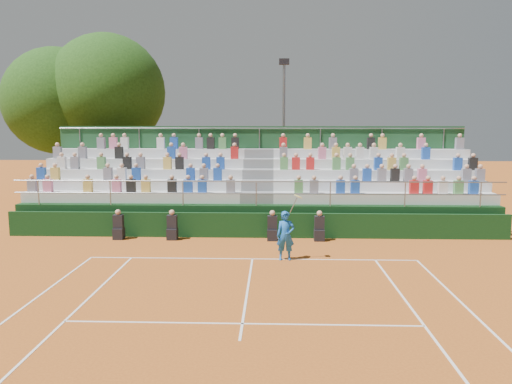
{
  "coord_description": "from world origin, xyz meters",
  "views": [
    {
      "loc": [
        0.69,
        -16.3,
        4.52
      ],
      "look_at": [
        0.0,
        3.5,
        1.8
      ],
      "focal_mm": 35.0,
      "sensor_mm": 36.0,
      "label": 1
    }
  ],
  "objects_px": {
    "tennis_player": "(286,235)",
    "floodlight_mast": "(284,119)",
    "tree_east": "(107,92)",
    "tree_west": "(58,101)"
  },
  "relations": [
    {
      "from": "tree_west",
      "to": "floodlight_mast",
      "type": "bearing_deg",
      "value": 4.02
    },
    {
      "from": "tennis_player",
      "to": "tree_east",
      "type": "distance_m",
      "value": 17.19
    },
    {
      "from": "tree_west",
      "to": "tree_east",
      "type": "distance_m",
      "value": 2.98
    },
    {
      "from": "tree_west",
      "to": "tree_east",
      "type": "relative_size",
      "value": 0.92
    },
    {
      "from": "tennis_player",
      "to": "tree_east",
      "type": "xyz_separation_m",
      "value": [
        -10.06,
        12.81,
        5.5
      ]
    },
    {
      "from": "tennis_player",
      "to": "floodlight_mast",
      "type": "xyz_separation_m",
      "value": [
        0.19,
        13.72,
        3.99
      ]
    },
    {
      "from": "tree_east",
      "to": "tennis_player",
      "type": "bearing_deg",
      "value": -51.87
    },
    {
      "from": "tree_west",
      "to": "floodlight_mast",
      "type": "xyz_separation_m",
      "value": [
        13.18,
        0.93,
        -0.99
      ]
    },
    {
      "from": "tennis_player",
      "to": "tree_east",
      "type": "height_order",
      "value": "tree_east"
    },
    {
      "from": "floodlight_mast",
      "to": "tennis_player",
      "type": "bearing_deg",
      "value": -90.79
    }
  ]
}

